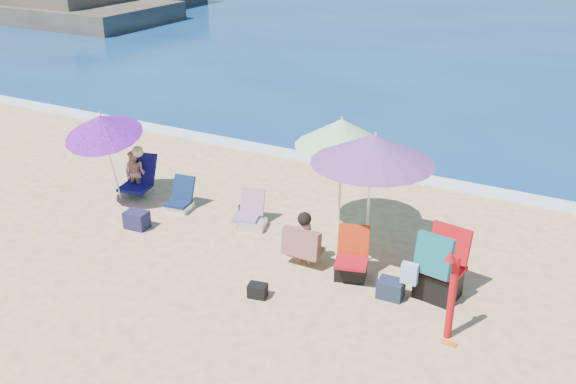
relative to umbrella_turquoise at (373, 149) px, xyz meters
The scene contains 17 objects.
ground 2.57m from the umbrella_turquoise, 126.20° to the right, with size 120.00×120.00×0.00m.
foam 4.34m from the umbrella_turquoise, 104.72° to the left, with size 120.00×0.50×0.04m.
umbrella_turquoise is the anchor object (origin of this frame).
umbrella_striped 1.15m from the umbrella_turquoise, 138.51° to the left, with size 1.71×1.71×2.13m.
umbrella_blue 5.21m from the umbrella_turquoise, behind, with size 1.76×1.81×1.99m.
furled_umbrella 2.53m from the umbrella_turquoise, 39.38° to the right, with size 0.20×0.24×1.37m.
chair_navy 4.29m from the umbrella_turquoise, behind, with size 0.51×0.61×0.62m.
chair_rainbow 2.94m from the umbrella_turquoise, behind, with size 0.70×0.68×0.63m.
camp_chair_left 1.80m from the umbrella_turquoise, 92.82° to the right, with size 0.64×0.70×0.85m.
camp_chair_right 2.09m from the umbrella_turquoise, 21.15° to the right, with size 0.82×0.81×1.11m.
person_center 1.84m from the umbrella_turquoise, 146.08° to the right, with size 0.63×0.53×0.93m.
person_left 5.29m from the umbrella_turquoise, behind, with size 0.66×0.82×1.04m.
bag_navy_a 4.57m from the umbrella_turquoise, 168.08° to the right, with size 0.43×0.33×0.32m.
bag_black_a 3.18m from the umbrella_turquoise, behind, with size 0.39×0.36×0.23m.
bag_navy_b 2.12m from the umbrella_turquoise, 49.73° to the right, with size 0.39×0.30×0.28m.
bag_black_b 2.76m from the umbrella_turquoise, 120.19° to the right, with size 0.31×0.24×0.21m.
orange_item 3.06m from the umbrella_turquoise, 40.71° to the right, with size 0.20×0.10×0.03m.
Camera 1 is at (4.22, -7.38, 5.33)m, focal length 40.19 mm.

